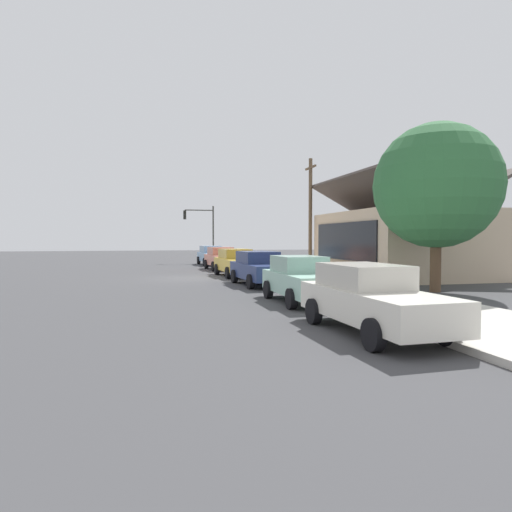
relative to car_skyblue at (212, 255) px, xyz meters
name	(u,v)px	position (x,y,z in m)	size (l,w,h in m)	color
ground_plane	(192,278)	(12.46, -2.87, -0.81)	(120.00, 120.00, 0.00)	#424244
sidewalk_curb	(288,275)	(12.46, 2.73, -0.73)	(60.00, 4.20, 0.16)	beige
car_skyblue	(212,255)	(0.00, 0.00, 0.00)	(4.81, 2.12, 1.59)	#8CB7E0
car_coral	(221,258)	(5.81, -0.11, 0.00)	(4.41, 2.11, 1.59)	#EA8C75
car_mustard	(236,262)	(11.59, -0.17, 0.00)	(4.73, 2.18, 1.59)	gold
car_navy	(260,268)	(16.80, -0.07, 0.00)	(4.79, 2.22, 1.59)	navy
car_seafoam	(302,279)	(22.73, -0.06, 0.00)	(4.32, 1.97, 1.59)	#9ED1BC
car_ivory	(371,298)	(27.94, -0.19, 0.00)	(4.84, 2.05, 1.59)	silver
storefront_building	(401,242)	(13.95, 9.12, 1.20)	(10.04, 7.43, 5.76)	#CCB293
shade_tree	(437,186)	(21.17, 6.32, 3.55)	(5.12, 5.12, 6.94)	brown
traffic_light_main	(202,225)	(-4.03, -0.33, 2.68)	(0.37, 2.79, 5.20)	#383833
utility_pole_wooden	(310,213)	(9.12, 5.33, 3.11)	(1.80, 0.24, 7.50)	brown
fire_hydrant_red	(328,284)	(21.75, 1.33, -0.32)	(0.22, 0.22, 0.71)	red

